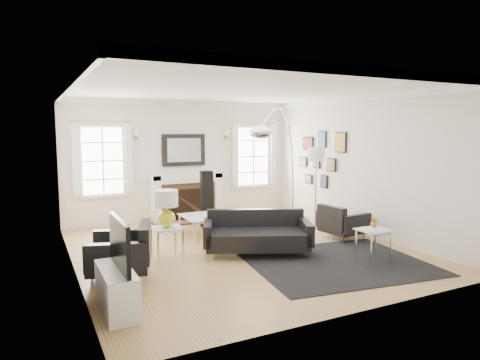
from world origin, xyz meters
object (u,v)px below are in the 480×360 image
coffee_table (207,217)px  gourd_lamp (166,206)px  fireplace (187,197)px  sofa (257,235)px  arc_floor_lamp (279,167)px  armchair_left (124,253)px  armchair_right (341,223)px

coffee_table → gourd_lamp: size_ratio=1.54×
coffee_table → gourd_lamp: gourd_lamp is taller
fireplace → gourd_lamp: gourd_lamp is taller
fireplace → sofa: bearing=-87.0°
fireplace → sofa: fireplace is taller
fireplace → arc_floor_lamp: size_ratio=0.65×
fireplace → armchair_left: (-2.14, -3.36, -0.19)m
coffee_table → gourd_lamp: 1.73m
gourd_lamp → armchair_left: bearing=-145.5°
armchair_left → arc_floor_lamp: 3.36m
coffee_table → arc_floor_lamp: (1.10, -0.91, 1.03)m
armchair_right → coffee_table: 2.65m
sofa → armchair_left: armchair_left is taller
coffee_table → armchair_left: bearing=-139.2°
fireplace → gourd_lamp: (-1.33, -2.80, 0.34)m
sofa → armchair_right: sofa is taller
coffee_table → arc_floor_lamp: arc_floor_lamp is taller
armchair_right → arc_floor_lamp: arc_floor_lamp is taller
armchair_right → arc_floor_lamp: size_ratio=0.33×
armchair_left → armchair_right: size_ratio=1.31×
armchair_right → coffee_table: (-2.30, 1.31, 0.08)m
gourd_lamp → armchair_right: bearing=-2.4°
sofa → armchair_right: (1.98, 0.18, -0.02)m
armchair_left → gourd_lamp: gourd_lamp is taller
fireplace → coffee_table: bearing=-95.3°
sofa → armchair_left: size_ratio=1.74×
arc_floor_lamp → armchair_right: bearing=-18.3°
armchair_right → sofa: bearing=-174.9°
gourd_lamp → arc_floor_lamp: (2.28, 0.25, 0.53)m
armchair_right → gourd_lamp: gourd_lamp is taller
fireplace → arc_floor_lamp: bearing=-69.7°
fireplace → coffee_table: fireplace is taller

